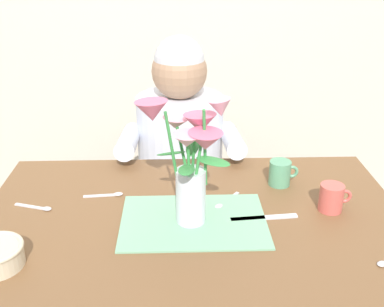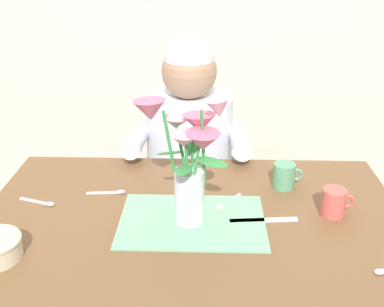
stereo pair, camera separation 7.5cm
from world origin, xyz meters
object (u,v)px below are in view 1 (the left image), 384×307
Objects in this scene: flower_vase at (190,155)px; dinner_knife at (264,218)px; tea_cup at (280,173)px; ceramic_mug at (332,198)px; seated_person at (181,176)px.

dinner_knife is at bearing 2.33° from flower_vase.
ceramic_mug is (0.11, -0.16, 0.00)m from tea_cup.
ceramic_mug is at bearing 7.11° from dinner_knife.
seated_person is 0.74m from flower_vase.
seated_person is at bearing 126.89° from tea_cup.
seated_person is 0.56m from tea_cup.
flower_vase is 0.29m from dinner_knife.
seated_person reaches higher than dinner_knife.
dinner_knife is (0.21, 0.01, -0.20)m from flower_vase.
seated_person reaches higher than tea_cup.
flower_vase reaches higher than dinner_knife.
tea_cup is (0.08, 0.20, 0.04)m from dinner_knife.
tea_cup is at bearing -51.33° from seated_person.
seated_person reaches higher than flower_vase.
seated_person is at bearing 126.57° from ceramic_mug.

